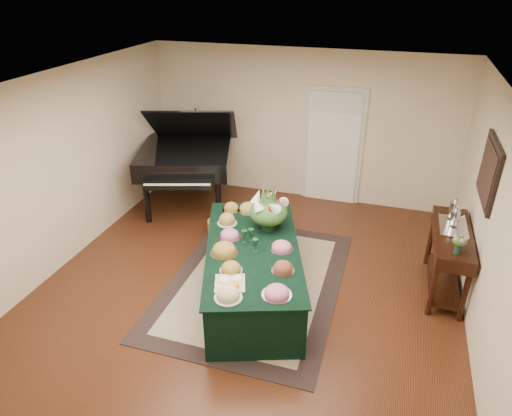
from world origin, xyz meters
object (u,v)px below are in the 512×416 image
(buffet_table, at_px, (253,270))
(grand_piano, at_px, (186,156))
(mahogany_sideboard, at_px, (451,245))
(floral_centerpiece, at_px, (269,208))

(buffet_table, bearing_deg, grand_piano, 131.81)
(mahogany_sideboard, bearing_deg, buffet_table, -160.26)
(floral_centerpiece, relative_size, grand_piano, 0.24)
(floral_centerpiece, distance_m, mahogany_sideboard, 2.39)
(mahogany_sideboard, bearing_deg, grand_piano, 163.53)
(grand_piano, distance_m, mahogany_sideboard, 4.50)
(grand_piano, relative_size, mahogany_sideboard, 1.56)
(buffet_table, bearing_deg, mahogany_sideboard, 19.74)
(buffet_table, relative_size, mahogany_sideboard, 1.93)
(buffet_table, height_order, mahogany_sideboard, mahogany_sideboard)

